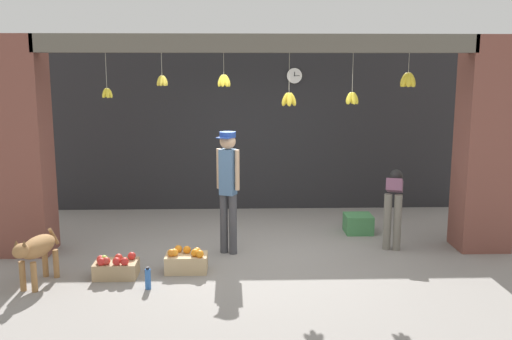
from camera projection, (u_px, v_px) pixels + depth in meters
The scene contains 13 objects.
ground_plane at pixel (257, 256), 7.84m from camera, with size 60.00×60.00×0.00m, color gray.
shop_back_wall at pixel (252, 127), 10.30m from camera, with size 7.72×0.12×2.99m, color #232326.
shop_pillar_left at pixel (21, 147), 7.77m from camera, with size 0.70×0.60×2.99m, color brown.
shop_pillar_right at pixel (485, 145), 7.97m from camera, with size 0.70×0.60×2.99m, color brown.
storefront_awning at pixel (260, 46), 7.46m from camera, with size 5.82×0.28×0.95m.
dog at pixel (37, 250), 6.74m from camera, with size 0.38×0.89×0.65m.
shopkeeper at pixel (228, 182), 7.81m from camera, with size 0.32×0.31×1.71m.
worker_stooping at pixel (394, 199), 8.22m from camera, with size 0.42×0.79×1.05m.
fruit_crate_oranges at pixel (186, 261), 7.24m from camera, with size 0.53×0.33×0.32m.
fruit_crate_apples at pixel (116, 267), 7.05m from camera, with size 0.52×0.36×0.29m.
produce_box_green at pixel (358, 224), 8.95m from camera, with size 0.42×0.41×0.29m, color #42844C.
water_bottle at pixel (148, 279), 6.67m from camera, with size 0.07×0.07×0.27m.
wall_clock at pixel (294, 76), 10.08m from camera, with size 0.28×0.03×0.28m.
Camera 1 is at (-0.24, -7.50, 2.56)m, focal length 40.00 mm.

